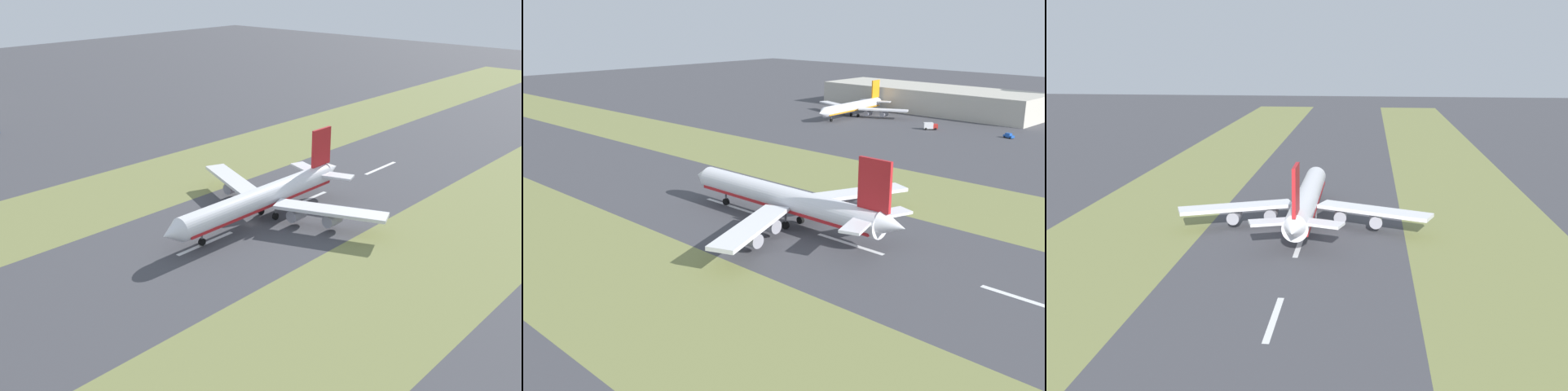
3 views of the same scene
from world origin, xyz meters
The scene contains 7 objects.
ground_plane centered at (0.00, 0.00, 0.00)m, with size 800.00×800.00×0.00m, color #424247.
grass_median_west centered at (-45.00, 0.00, 0.00)m, with size 40.00×600.00×0.01m, color olive.
grass_median_east centered at (45.00, 0.00, 0.00)m, with size 40.00×600.00×0.01m, color olive.
centreline_dash_near centered at (0.00, -63.89, 0.01)m, with size 1.20×18.00×0.01m, color silver.
centreline_dash_mid centered at (0.00, -23.89, 0.01)m, with size 1.20×18.00×0.01m, color silver.
centreline_dash_far centered at (0.00, 16.11, 0.01)m, with size 1.20×18.00×0.01m, color silver.
airplane_main_jet centered at (-0.12, -5.79, 6.02)m, with size 64.14×67.01×20.20m.
Camera 3 is at (15.10, -159.10, 45.76)m, focal length 42.00 mm.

